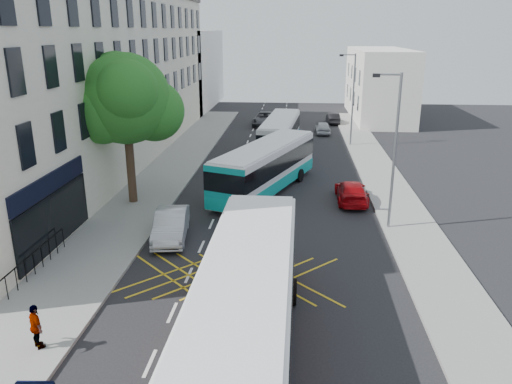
% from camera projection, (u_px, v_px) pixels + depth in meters
% --- Properties ---
extents(ground, '(120.00, 120.00, 0.00)m').
position_uv_depth(ground, '(250.00, 368.00, 15.62)').
color(ground, black).
rests_on(ground, ground).
extents(pavement_left, '(5.00, 70.00, 0.15)m').
position_uv_depth(pavement_left, '(134.00, 202.00, 30.45)').
color(pavement_left, gray).
rests_on(pavement_left, ground).
extents(pavement_right, '(3.00, 70.00, 0.15)m').
position_uv_depth(pavement_right, '(400.00, 209.00, 29.26)').
color(pavement_right, gray).
rests_on(pavement_right, ground).
extents(terrace_main, '(8.30, 45.00, 13.50)m').
position_uv_depth(terrace_main, '(95.00, 76.00, 37.78)').
color(terrace_main, beige).
rests_on(terrace_main, ground).
extents(terrace_far, '(8.00, 20.00, 10.00)m').
position_uv_depth(terrace_far, '(183.00, 69.00, 67.25)').
color(terrace_far, silver).
rests_on(terrace_far, ground).
extents(building_right, '(6.00, 18.00, 8.00)m').
position_uv_depth(building_right, '(379.00, 84.00, 59.06)').
color(building_right, silver).
rests_on(building_right, ground).
extents(street_tree, '(6.30, 5.70, 8.80)m').
position_uv_depth(street_tree, '(125.00, 100.00, 28.49)').
color(street_tree, '#382619').
rests_on(street_tree, pavement_left).
extents(lamp_near, '(1.45, 0.15, 8.00)m').
position_uv_depth(lamp_near, '(393.00, 144.00, 25.10)').
color(lamp_near, slate).
rests_on(lamp_near, pavement_right).
extents(lamp_far, '(1.45, 0.15, 8.00)m').
position_uv_depth(lamp_far, '(352.00, 95.00, 44.06)').
color(lamp_far, slate).
rests_on(lamp_far, pavement_right).
extents(railings, '(0.08, 5.60, 1.14)m').
position_uv_depth(railings, '(34.00, 262.00, 21.15)').
color(railings, black).
rests_on(railings, pavement_left).
extents(bus_near, '(3.18, 12.38, 3.48)m').
position_uv_depth(bus_near, '(247.00, 306.00, 15.69)').
color(bus_near, silver).
rests_on(bus_near, ground).
extents(bus_mid, '(6.39, 11.32, 3.13)m').
position_uv_depth(bus_mid, '(265.00, 167.00, 32.23)').
color(bus_mid, silver).
rests_on(bus_mid, ground).
extents(bus_far, '(3.40, 10.72, 2.96)m').
position_uv_depth(bus_far, '(280.00, 134.00, 42.90)').
color(bus_far, silver).
rests_on(bus_far, ground).
extents(parked_car_silver, '(2.09, 4.57, 1.45)m').
position_uv_depth(parked_car_silver, '(171.00, 225.00, 25.17)').
color(parked_car_silver, '#B9BDC1').
rests_on(parked_car_silver, ground).
extents(red_hatchback, '(1.81, 4.44, 1.29)m').
position_uv_depth(red_hatchback, '(351.00, 192.00, 30.60)').
color(red_hatchback, '#A1060C').
rests_on(red_hatchback, ground).
extents(distant_car_grey, '(2.79, 5.42, 1.46)m').
position_uv_depth(distant_car_grey, '(265.00, 119.00, 55.09)').
color(distant_car_grey, '#3E3F46').
rests_on(distant_car_grey, ground).
extents(distant_car_silver, '(1.54, 3.69, 1.25)m').
position_uv_depth(distant_car_silver, '(323.00, 128.00, 50.73)').
color(distant_car_silver, '#B7BABF').
rests_on(distant_car_silver, ground).
extents(distant_car_dark, '(1.46, 3.69, 1.20)m').
position_uv_depth(distant_car_dark, '(333.00, 118.00, 56.22)').
color(distant_car_dark, black).
rests_on(distant_car_dark, ground).
extents(pedestrian_far, '(0.94, 0.90, 1.57)m').
position_uv_depth(pedestrian_far, '(36.00, 327.00, 16.17)').
color(pedestrian_far, gray).
rests_on(pedestrian_far, pavement_left).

